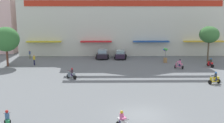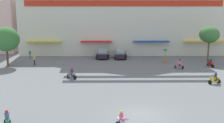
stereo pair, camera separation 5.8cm
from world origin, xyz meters
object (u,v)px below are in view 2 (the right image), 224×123
scooter_rider_5 (72,74)px  pedestrian_0 (30,54)px  scooter_rider_1 (179,65)px  scooter_rider_4 (211,63)px  parked_car_1 (121,54)px  scooter_rider_3 (215,79)px  pedestrian_1 (34,59)px  scooter_rider_0 (7,121)px  balloon_vendor_cart (165,56)px  scooter_rider_2 (122,123)px  parked_car_0 (103,54)px  plaza_tree_0 (6,39)px  plaza_tree_1 (209,35)px

scooter_rider_5 → pedestrian_0: 17.39m
scooter_rider_1 → scooter_rider_4: 5.38m
parked_car_1 → scooter_rider_4: bearing=-29.3°
scooter_rider_3 → pedestrian_1: size_ratio=0.93×
scooter_rider_0 → scooter_rider_5: (2.92, 15.21, -0.02)m
scooter_rider_3 → balloon_vendor_cart: bearing=103.4°
pedestrian_1 → scooter_rider_2: bearing=-62.0°
parked_car_0 → plaza_tree_0: bearing=-155.4°
scooter_rider_0 → balloon_vendor_cart: balloon_vendor_cart is taller
parked_car_1 → scooter_rider_4: (13.87, -7.78, -0.16)m
scooter_rider_0 → pedestrian_1: 24.44m
scooter_rider_5 → pedestrian_0: size_ratio=0.88×
scooter_rider_4 → scooter_rider_0: bearing=-137.1°
pedestrian_0 → pedestrian_1: bearing=-68.0°
scooter_rider_2 → scooter_rider_4: 27.36m
plaza_tree_1 → balloon_vendor_cart: (-7.33, -0.03, -3.67)m
plaza_tree_0 → scooter_rider_1: plaza_tree_0 is taller
scooter_rider_5 → pedestrian_0: pedestrian_0 is taller
scooter_rider_5 → balloon_vendor_cart: bearing=36.6°
pedestrian_0 → balloon_vendor_cart: 24.43m
scooter_rider_4 → scooter_rider_5: size_ratio=1.05×
balloon_vendor_cart → plaza_tree_0: bearing=-173.8°
plaza_tree_1 → parked_car_1: bearing=165.4°
plaza_tree_0 → scooter_rider_2: 29.61m
parked_car_1 → balloon_vendor_cart: 8.45m
plaza_tree_0 → scooter_rider_0: 25.01m
plaza_tree_0 → plaza_tree_1: plaza_tree_0 is taller
plaza_tree_0 → pedestrian_1: plaza_tree_0 is taller
scooter_rider_0 → scooter_rider_3: bearing=30.8°
plaza_tree_1 → pedestrian_1: (-29.19, -2.06, -3.79)m
scooter_rider_4 → balloon_vendor_cart: (-6.38, 3.88, 0.48)m
scooter_rider_2 → balloon_vendor_cart: (8.76, 26.66, 0.43)m
parked_car_0 → scooter_rider_5: 15.41m
plaza_tree_0 → scooter_rider_5: plaza_tree_0 is taller
plaza_tree_0 → scooter_rider_5: bearing=-35.6°
scooter_rider_4 → pedestrian_1: pedestrian_1 is taller
parked_car_1 → pedestrian_0: bearing=-179.2°
parked_car_0 → pedestrian_1: (-11.00, -6.10, 0.16)m
scooter_rider_5 → balloon_vendor_cart: size_ratio=0.57×
scooter_rider_1 → scooter_rider_3: size_ratio=0.96×
scooter_rider_4 → scooter_rider_3: bearing=-107.7°
scooter_rider_2 → balloon_vendor_cart: 28.07m
parked_car_0 → scooter_rider_4: bearing=-24.8°
plaza_tree_0 → balloon_vendor_cart: (25.90, 2.80, -3.25)m
plaza_tree_1 → scooter_rider_1: bearing=-140.9°
scooter_rider_1 → scooter_rider_5: scooter_rider_1 is taller
scooter_rider_1 → pedestrian_0: 26.73m
parked_car_0 → scooter_rider_2: 30.81m
scooter_rider_3 → scooter_rider_5: (-17.87, 2.81, -0.02)m
scooter_rider_0 → scooter_rider_4: scooter_rider_0 is taller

